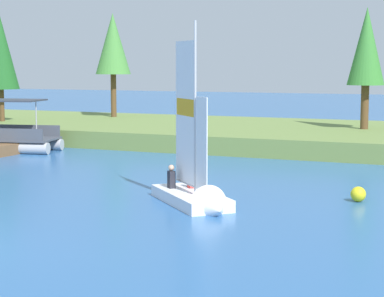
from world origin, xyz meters
TOP-DOWN VIEW (x-y plane):
  - shore_bank at (0.00, 26.92)m, footprint 80.00×13.75m
  - shoreline_tree_left at (-15.83, 23.85)m, footprint 2.30×2.30m
  - shoreline_tree_midleft at (-11.24, 30.07)m, footprint 2.41×2.41m
  - shoreline_tree_centre at (6.30, 27.44)m, footprint 2.05×2.05m
  - wooden_dock at (-9.92, 17.50)m, footprint 1.69×6.10m
  - sailboat at (4.49, 7.98)m, footprint 3.95×3.92m
  - pontoon_boat at (-10.36, 17.57)m, footprint 5.50×3.45m
  - channel_buoy at (8.93, 10.97)m, footprint 0.51×0.51m

SIDE VIEW (x-z plane):
  - channel_buoy at x=8.93m, z-range 0.00..0.51m
  - wooden_dock at x=-9.92m, z-range 0.00..0.55m
  - sailboat at x=4.49m, z-range -2.72..3.60m
  - shore_bank at x=0.00m, z-range 0.00..0.95m
  - pontoon_boat at x=-10.36m, z-range -0.68..2.03m
  - shoreline_tree_left at x=-15.83m, z-range 1.94..8.80m
  - shoreline_tree_centre at x=6.30m, z-range 2.09..8.81m
  - shoreline_tree_midleft at x=-11.24m, z-range 2.35..9.45m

